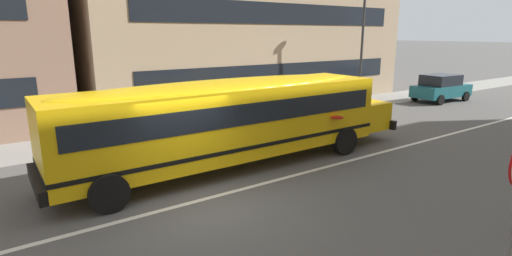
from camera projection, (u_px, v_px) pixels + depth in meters
name	position (u px, v px, depth m)	size (l,w,h in m)	color
ground_plane	(198.00, 201.00, 9.80)	(400.00, 400.00, 0.00)	#54514F
sidewalk_far	(116.00, 138.00, 15.61)	(120.00, 3.00, 0.01)	gray
lane_centreline	(198.00, 201.00, 9.80)	(110.00, 0.16, 0.01)	silver
school_bus	(235.00, 115.00, 12.07)	(12.21, 2.88, 2.73)	yellow
parked_car_teal_under_tree	(441.00, 88.00, 24.01)	(3.98, 2.03, 1.64)	#195B66
street_lamp	(363.00, 29.00, 21.56)	(0.44, 0.44, 6.80)	#38383D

